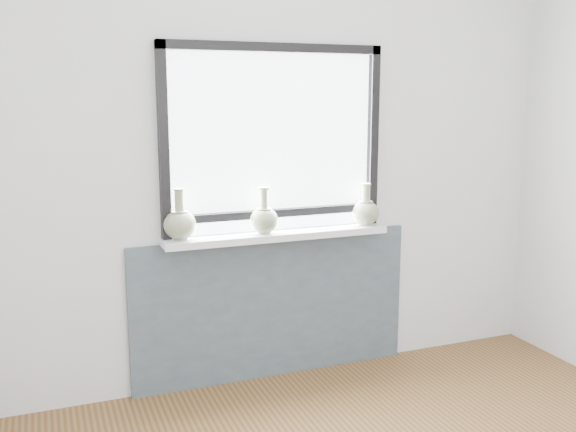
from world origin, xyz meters
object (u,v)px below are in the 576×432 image
object	(u,v)px
vase_c	(366,211)
vase_b	(264,219)
vase_a	(180,223)
windowsill	(278,235)

from	to	relation	value
vase_c	vase_b	bearing A→B (deg)	-179.71
vase_a	vase_c	world-z (taller)	vase_a
windowsill	vase_c	size ratio (longest dim) A/B	5.23
vase_b	vase_c	bearing A→B (deg)	0.29
vase_a	vase_b	bearing A→B (deg)	-1.82
windowsill	vase_a	bearing A→B (deg)	179.26
vase_a	vase_b	world-z (taller)	vase_a
windowsill	vase_b	distance (m)	0.13
vase_b	windowsill	bearing A→B (deg)	5.25
windowsill	vase_a	distance (m)	0.57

